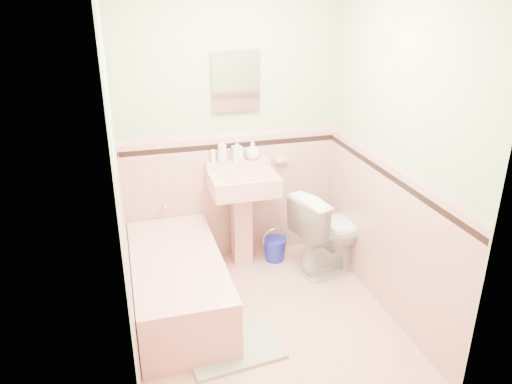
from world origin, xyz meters
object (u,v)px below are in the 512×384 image
object	(u,v)px
soap_bottle_left	(222,150)
toilet	(334,231)
bathtub	(178,285)
soap_bottle_mid	(237,150)
sink	(243,221)
medicine_cabinet	(236,81)
soap_bottle_right	(253,150)
shoe	(227,347)
bucket	(275,249)

from	to	relation	value
soap_bottle_left	toilet	bearing A→B (deg)	-26.71
bathtub	soap_bottle_mid	distance (m)	1.30
toilet	sink	bearing A→B (deg)	53.27
bathtub	soap_bottle_mid	size ratio (longest dim) A/B	7.61
bathtub	medicine_cabinet	bearing A→B (deg)	47.42
soap_bottle_mid	toilet	size ratio (longest dim) A/B	0.25
soap_bottle_right	toilet	world-z (taller)	soap_bottle_right
sink	soap_bottle_left	world-z (taller)	soap_bottle_left
bathtub	sink	bearing A→B (deg)	37.93
sink	medicine_cabinet	distance (m)	1.26
soap_bottle_mid	shoe	world-z (taller)	soap_bottle_mid
medicine_cabinet	toilet	xyz separation A→B (m)	(0.78, -0.49, -1.31)
sink	soap_bottle_left	distance (m)	0.68
toilet	bucket	bearing A→B (deg)	41.04
sink	soap_bottle_right	distance (m)	0.65
soap_bottle_mid	soap_bottle_right	distance (m)	0.15
toilet	soap_bottle_mid	bearing A→B (deg)	42.63
soap_bottle_mid	bathtub	bearing A→B (deg)	-133.58
toilet	bucket	distance (m)	0.62
sink	bathtub	bearing A→B (deg)	-142.07
soap_bottle_mid	shoe	xyz separation A→B (m)	(-0.42, -1.35, -1.03)
bucket	bathtub	bearing A→B (deg)	-151.37
soap_bottle_left	soap_bottle_right	size ratio (longest dim) A/B	1.33
shoe	sink	bearing A→B (deg)	75.22
soap_bottle_right	bucket	bearing A→B (deg)	-44.79
bathtub	soap_bottle_left	size ratio (longest dim) A/B	6.62
soap_bottle_mid	bucket	xyz separation A→B (m)	(0.32, -0.17, -0.98)
bathtub	soap_bottle_right	world-z (taller)	soap_bottle_right
bathtub	toilet	distance (m)	1.49
sink	soap_bottle_right	bearing A→B (deg)	51.92
soap_bottle_mid	bucket	size ratio (longest dim) A/B	0.89
medicine_cabinet	soap_bottle_right	world-z (taller)	medicine_cabinet
toilet	bucket	size ratio (longest dim) A/B	3.55
medicine_cabinet	soap_bottle_right	size ratio (longest dim) A/B	2.76
medicine_cabinet	toilet	bearing A→B (deg)	-32.36
soap_bottle_mid	sink	bearing A→B (deg)	-88.62
medicine_cabinet	soap_bottle_left	size ratio (longest dim) A/B	2.08
soap_bottle_left	medicine_cabinet	bearing A→B (deg)	11.92
sink	toilet	world-z (taller)	sink
soap_bottle_left	soap_bottle_mid	bearing A→B (deg)	0.00
sink	toilet	distance (m)	0.83
sink	toilet	size ratio (longest dim) A/B	1.18
bathtub	shoe	bearing A→B (deg)	-68.11
medicine_cabinet	toilet	size ratio (longest dim) A/B	0.60
sink	shoe	size ratio (longest dim) A/B	5.81
bathtub	bucket	world-z (taller)	bathtub
bathtub	medicine_cabinet	size ratio (longest dim) A/B	3.19
bathtub	soap_bottle_right	xyz separation A→B (m)	(0.82, 0.71, 0.85)
bucket	shoe	size ratio (longest dim) A/B	1.39
bathtub	soap_bottle_right	bearing A→B (deg)	40.85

